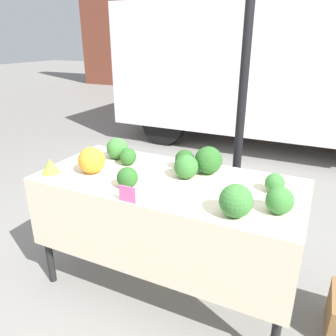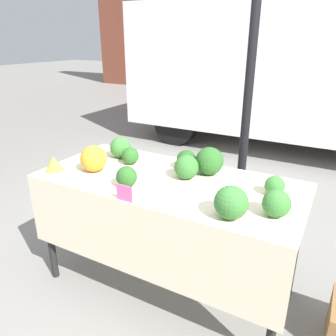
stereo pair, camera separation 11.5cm
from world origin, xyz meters
TOP-DOWN VIEW (x-y plane):
  - ground_plane at (0.00, 0.00)m, footprint 40.00×40.00m
  - tent_pole at (0.26, 0.81)m, footprint 0.07×0.07m
  - parked_truck at (-0.03, 4.00)m, footprint 5.17×2.10m
  - market_table at (0.00, -0.06)m, footprint 1.74×0.80m
  - orange_cauliflower at (-0.52, -0.12)m, footprint 0.18×0.18m
  - romanesco_head at (-0.77, -0.25)m, footprint 0.13×0.13m
  - broccoli_head_0 at (-0.38, 0.12)m, footprint 0.12×0.12m
  - broccoli_head_1 at (0.72, -0.15)m, footprint 0.15×0.15m
  - broccoli_head_2 at (0.02, 0.22)m, footprint 0.14×0.14m
  - broccoli_head_3 at (-0.52, 0.20)m, footprint 0.16×0.16m
  - broccoli_head_4 at (0.52, -0.28)m, footprint 0.18×0.18m
  - broccoli_head_5 at (0.10, 0.07)m, footprint 0.16×0.16m
  - broccoli_head_6 at (0.20, 0.21)m, footprint 0.19×0.19m
  - broccoli_head_7 at (0.66, 0.10)m, footprint 0.12×0.12m
  - broccoli_head_8 at (-0.17, -0.22)m, footprint 0.13×0.13m
  - price_sign at (-0.07, -0.39)m, footprint 0.11×0.01m

SIDE VIEW (x-z plane):
  - ground_plane at x=0.00m, z-range 0.00..0.00m
  - market_table at x=0.00m, z-range 0.31..1.17m
  - price_sign at x=-0.07m, z-range 0.86..0.96m
  - romanesco_head at x=-0.77m, z-range 0.86..0.96m
  - broccoli_head_7 at x=0.66m, z-range 0.86..0.98m
  - broccoli_head_0 at x=-0.38m, z-range 0.86..0.98m
  - broccoli_head_8 at x=-0.17m, z-range 0.86..0.99m
  - broccoli_head_2 at x=0.02m, z-range 0.86..1.00m
  - broccoli_head_1 at x=0.72m, z-range 0.86..1.01m
  - broccoli_head_5 at x=0.10m, z-range 0.86..1.02m
  - broccoli_head_3 at x=-0.52m, z-range 0.86..1.02m
  - broccoli_head_4 at x=0.52m, z-range 0.86..1.04m
  - orange_cauliflower at x=-0.52m, z-range 0.86..1.04m
  - broccoli_head_6 at x=0.20m, z-range 0.86..1.05m
  - tent_pole at x=0.26m, z-range 0.00..2.23m
  - parked_truck at x=-0.03m, z-range 0.10..2.35m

